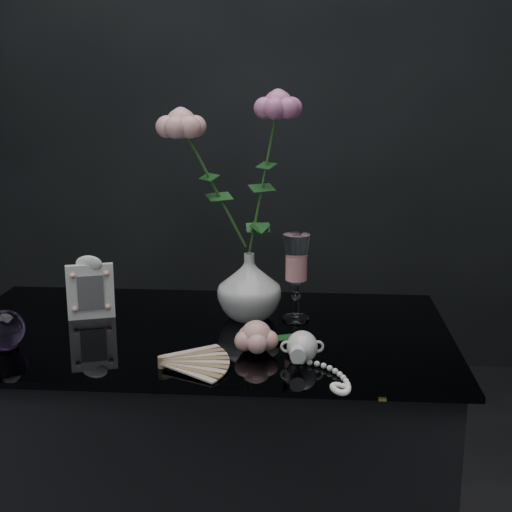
# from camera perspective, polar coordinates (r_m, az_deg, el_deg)

# --- Properties ---
(table) EXTENTS (1.05, 0.58, 0.76)m
(table) POSITION_cam_1_polar(r_m,az_deg,el_deg) (1.69, -4.24, -18.18)
(table) COLOR black
(table) RESTS_ON ground
(vase) EXTENTS (0.19, 0.19, 0.15)m
(vase) POSITION_cam_1_polar(r_m,az_deg,el_deg) (1.57, -0.54, -2.43)
(vase) COLOR silver
(vase) RESTS_ON table
(wine_glass) EXTENTS (0.06, 0.06, 0.19)m
(wine_glass) POSITION_cam_1_polar(r_m,az_deg,el_deg) (1.55, 3.23, -1.74)
(wine_glass) COLOR white
(wine_glass) RESTS_ON table
(picture_frame) EXTENTS (0.13, 0.11, 0.14)m
(picture_frame) POSITION_cam_1_polar(r_m,az_deg,el_deg) (1.61, -13.12, -2.43)
(picture_frame) COLOR white
(picture_frame) RESTS_ON table
(paperweight) EXTENTS (0.09, 0.09, 0.08)m
(paperweight) POSITION_cam_1_polar(r_m,az_deg,el_deg) (1.49, -19.43, -5.52)
(paperweight) COLOR #9E74BD
(paperweight) RESTS_ON table
(paper_fan) EXTENTS (0.27, 0.22, 0.03)m
(paper_fan) POSITION_cam_1_polar(r_m,az_deg,el_deg) (1.33, -7.54, -8.33)
(paper_fan) COLOR beige
(paper_fan) RESTS_ON table
(loose_rose) EXTENTS (0.17, 0.21, 0.06)m
(loose_rose) POSITION_cam_1_polar(r_m,az_deg,el_deg) (1.39, 0.01, -6.46)
(loose_rose) COLOR #EBA398
(loose_rose) RESTS_ON table
(pearl_jar) EXTENTS (0.22, 0.23, 0.06)m
(pearl_jar) POSITION_cam_1_polar(r_m,az_deg,el_deg) (1.35, 3.72, -7.13)
(pearl_jar) COLOR white
(pearl_jar) RESTS_ON table
(roses) EXTENTS (0.28, 0.14, 0.40)m
(roses) POSITION_cam_1_polar(r_m,az_deg,el_deg) (1.51, -1.66, 7.15)
(roses) COLOR #FFABA5
(roses) RESTS_ON vase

